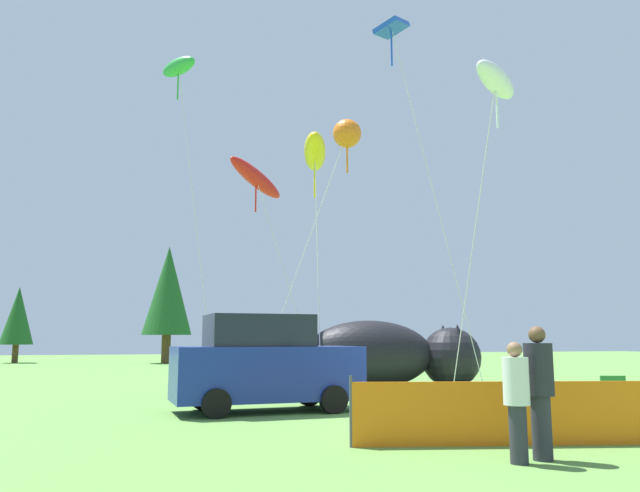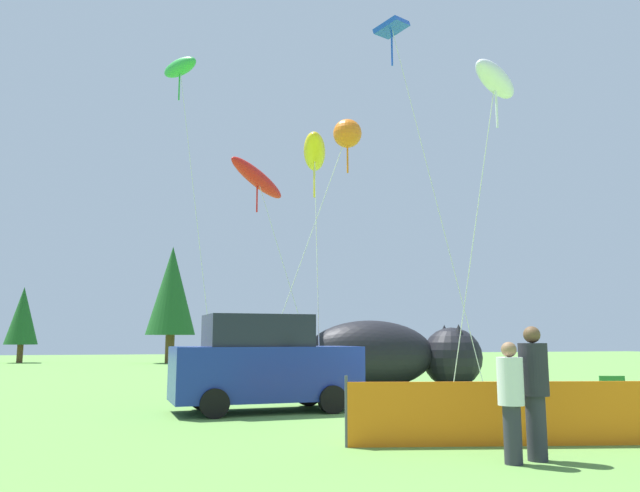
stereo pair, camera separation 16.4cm
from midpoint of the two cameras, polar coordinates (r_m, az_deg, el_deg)
name	(u,v)px [view 2 (the right image)]	position (r m, az deg, el deg)	size (l,w,h in m)	color
ground_plane	(437,416)	(14.35, 10.97, -15.03)	(120.00, 120.00, 0.00)	#609342
parked_car	(264,364)	(14.90, -4.86, -10.72)	(4.39, 2.17, 2.23)	navy
folding_chair	(616,396)	(14.60, 25.74, -12.24)	(0.70, 0.70, 0.90)	#267F33
inflatable_cat	(391,357)	(21.84, 6.69, -10.04)	(6.27, 2.98, 2.30)	black
spectator_in_blue_shirt	(534,386)	(9.49, 19.48, -12.01)	(0.40, 0.40, 1.85)	#2D2D38
spectator_in_green_shirt	(511,397)	(9.14, 17.56, -13.00)	(0.35, 0.35, 1.63)	#2D2D38
kite_yellow_hero	(315,153)	(17.71, -0.24, 8.51)	(1.36, 2.65, 7.41)	silver
kite_blue_box	(394,36)	(21.34, 6.97, 18.51)	(2.69, 2.18, 11.90)	silver
kite_orange_flower	(347,134)	(20.32, 2.73, 10.16)	(3.34, 0.92, 8.66)	silver
kite_green_fish	(180,69)	(25.09, -12.49, 15.53)	(2.18, 3.16, 12.24)	silver
kite_white_ghost	(495,81)	(17.52, 15.99, 14.32)	(2.09, 2.52, 8.82)	silver
kite_red_lizard	(257,179)	(23.80, -5.55, 6.13)	(3.41, 2.91, 8.47)	silver
horizon_tree_east	(23,316)	(49.90, -25.47, -5.79)	(2.27, 2.27, 5.42)	brown
horizon_tree_mid	(172,291)	(45.82, -13.30, -4.01)	(3.47, 3.47, 8.29)	brown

